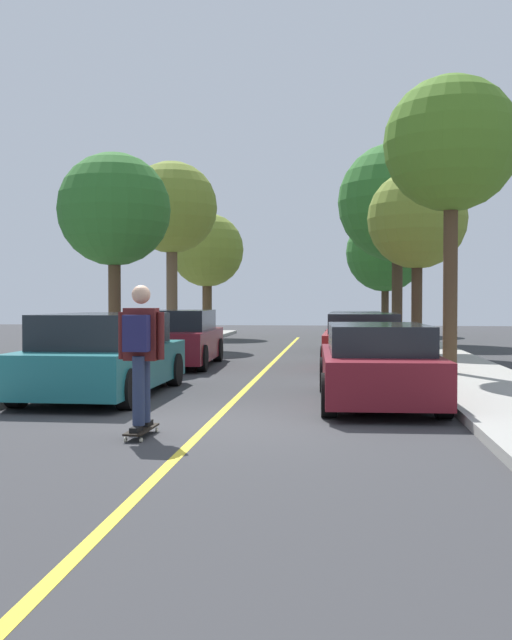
{
  "coord_description": "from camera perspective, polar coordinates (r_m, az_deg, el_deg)",
  "views": [
    {
      "loc": [
        1.69,
        -9.9,
        1.68
      ],
      "look_at": [
        -0.2,
        7.6,
        1.21
      ],
      "focal_mm": 41.45,
      "sensor_mm": 36.0,
      "label": 1
    }
  ],
  "objects": [
    {
      "name": "street_tree_right_far",
      "position": [
        30.03,
        10.87,
        8.89
      ],
      "size": [
        4.7,
        4.7,
        7.78
      ],
      "color": "#3D2D1E",
      "rests_on": "sidewalk_right"
    },
    {
      "name": "center_line",
      "position": [
        14.1,
        -0.75,
        -5.31
      ],
      "size": [
        0.12,
        39.2,
        0.01
      ],
      "primitive_type": "cube",
      "color": "gold",
      "rests_on": "ground"
    },
    {
      "name": "skateboarder",
      "position": [
        9.13,
        -8.91,
        -2.11
      ],
      "size": [
        0.58,
        0.7,
        1.76
      ],
      "color": "black",
      "rests_on": "skateboard"
    },
    {
      "name": "parked_car_left_near",
      "position": [
        19.04,
        -6.12,
        -1.45
      ],
      "size": [
        2.1,
        4.45,
        1.43
      ],
      "color": "maroon",
      "rests_on": "ground"
    },
    {
      "name": "parked_car_left_nearest",
      "position": [
        13.27,
        -11.63,
        -2.68
      ],
      "size": [
        2.03,
        4.61,
        1.45
      ],
      "color": "#196066",
      "rests_on": "ground"
    },
    {
      "name": "fire_hydrant",
      "position": [
        17.18,
        13.44,
        -2.51
      ],
      "size": [
        0.2,
        0.2,
        0.7
      ],
      "color": "#B2140F",
      "rests_on": "sidewalk_right"
    },
    {
      "name": "skateboard",
      "position": [
        9.28,
        -8.82,
        -8.37
      ],
      "size": [
        0.25,
        0.85,
        0.1
      ],
      "color": "black",
      "rests_on": "ground"
    },
    {
      "name": "ground",
      "position": [
        10.18,
        -3.49,
        -7.97
      ],
      "size": [
        80.0,
        80.0,
        0.0
      ],
      "primitive_type": "plane",
      "color": "#353538"
    },
    {
      "name": "parked_car_right_near",
      "position": [
        18.36,
        8.27,
        -1.64
      ],
      "size": [
        2.05,
        4.2,
        1.37
      ],
      "color": "maroon",
      "rests_on": "ground"
    },
    {
      "name": "parked_car_right_nearest",
      "position": [
        12.15,
        9.35,
        -3.39
      ],
      "size": [
        1.94,
        4.38,
        1.3
      ],
      "color": "maroon",
      "rests_on": "ground"
    },
    {
      "name": "street_tree_right_near",
      "position": [
        22.77,
        12.34,
        7.54
      ],
      "size": [
        2.97,
        2.97,
        5.46
      ],
      "color": "#3D2D1E",
      "rests_on": "sidewalk_right"
    },
    {
      "name": "parked_car_right_far",
      "position": [
        24.7,
        7.73,
        -0.87
      ],
      "size": [
        2.04,
        4.6,
        1.31
      ],
      "color": "black",
      "rests_on": "ground"
    },
    {
      "name": "street_tree_left_nearest",
      "position": [
        19.93,
        -10.9,
        8.3
      ],
      "size": [
        2.96,
        2.96,
        5.42
      ],
      "color": "#4C3823",
      "rests_on": "sidewalk_left"
    },
    {
      "name": "street_tree_left_near",
      "position": [
        26.61,
        -6.53,
        8.53
      ],
      "size": [
        3.24,
        3.24,
        6.47
      ],
      "color": "brown",
      "rests_on": "sidewalk_left"
    },
    {
      "name": "street_tree_right_nearest",
      "position": [
        16.53,
        14.84,
        12.87
      ],
      "size": [
        2.85,
        2.85,
        6.28
      ],
      "color": "#4C3823",
      "rests_on": "sidewalk_right"
    },
    {
      "name": "street_tree_left_far",
      "position": [
        33.57,
        -3.8,
        5.36
      ],
      "size": [
        3.32,
        3.32,
        5.49
      ],
      "color": "#4C3823",
      "rests_on": "sidewalk_left"
    },
    {
      "name": "street_tree_right_farthest",
      "position": [
        36.98,
        9.95,
        5.12
      ],
      "size": [
        3.85,
        3.85,
        5.83
      ],
      "color": "#3D2D1E",
      "rests_on": "sidewalk_right"
    }
  ]
}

